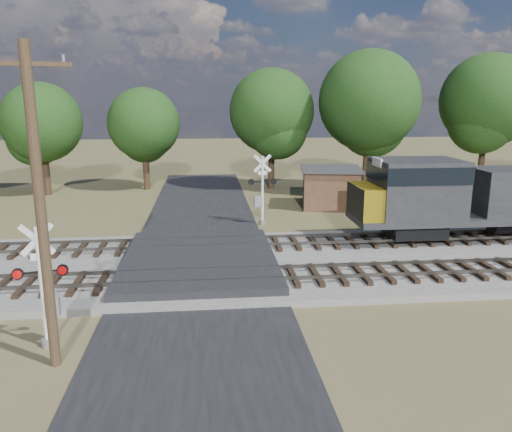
{
  "coord_description": "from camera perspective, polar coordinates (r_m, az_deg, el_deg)",
  "views": [
    {
      "loc": [
        0.39,
        -21.94,
        7.76
      ],
      "look_at": [
        2.81,
        2.0,
        2.11
      ],
      "focal_mm": 35.0,
      "sensor_mm": 36.0,
      "label": 1
    }
  ],
  "objects": [
    {
      "name": "treeline",
      "position": [
        42.61,
        1.08,
        11.97
      ],
      "size": [
        83.24,
        11.74,
        11.75
      ],
      "color": "black",
      "rests_on": "ground"
    },
    {
      "name": "road",
      "position": [
        23.26,
        -6.44,
        -6.26
      ],
      "size": [
        7.0,
        60.0,
        0.08
      ],
      "primitive_type": "cube",
      "color": "black",
      "rests_on": "ground"
    },
    {
      "name": "equipment_shed",
      "position": [
        37.02,
        8.48,
        3.29
      ],
      "size": [
        4.95,
        4.95,
        2.92
      ],
      "rotation": [
        0.0,
        0.0,
        -0.17
      ],
      "color": "#492D1F",
      "rests_on": "ground"
    },
    {
      "name": "crossing_signal_far",
      "position": [
        31.24,
        0.57,
        2.32
      ],
      "size": [
        1.8,
        0.39,
        4.46
      ],
      "rotation": [
        0.0,
        0.0,
        3.19
      ],
      "color": "silver",
      "rests_on": "ground"
    },
    {
      "name": "crossing_signal_near",
      "position": [
        17.2,
        -22.88,
        -8.49
      ],
      "size": [
        1.64,
        0.45,
        4.1
      ],
      "rotation": [
        0.0,
        0.0,
        0.2
      ],
      "color": "silver",
      "rests_on": "ground"
    },
    {
      "name": "utility_pole",
      "position": [
        15.08,
        -23.45,
        1.25
      ],
      "size": [
        2.24,
        0.63,
        9.28
      ],
      "rotation": [
        0.0,
        0.0,
        0.23
      ],
      "color": "#39291A",
      "rests_on": "ground"
    },
    {
      "name": "track_near",
      "position": [
        21.42,
        1.92,
        -6.85
      ],
      "size": [
        140.0,
        2.6,
        0.33
      ],
      "color": "black",
      "rests_on": "ballast_bed"
    },
    {
      "name": "track_far",
      "position": [
        26.14,
        0.46,
        -3.11
      ],
      "size": [
        140.0,
        2.6,
        0.33
      ],
      "color": "black",
      "rests_on": "ballast_bed"
    },
    {
      "name": "ballast_bed",
      "position": [
        25.57,
        16.66,
        -4.68
      ],
      "size": [
        140.0,
        10.0,
        0.3
      ],
      "primitive_type": "cube",
      "color": "gray",
      "rests_on": "ground"
    },
    {
      "name": "ground",
      "position": [
        23.27,
        -6.44,
        -6.35
      ],
      "size": [
        160.0,
        160.0,
        0.0
      ],
      "primitive_type": "plane",
      "color": "brown",
      "rests_on": "ground"
    },
    {
      "name": "crossing_panel",
      "position": [
        23.64,
        -6.45,
        -5.23
      ],
      "size": [
        7.0,
        9.0,
        0.62
      ],
      "primitive_type": "cube",
      "color": "#262628",
      "rests_on": "ground"
    }
  ]
}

